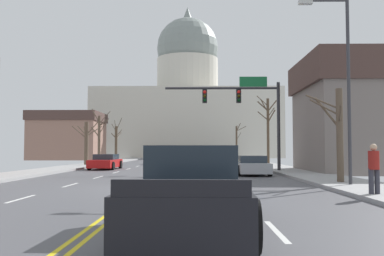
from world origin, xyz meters
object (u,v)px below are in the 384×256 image
object	(u,v)px
street_lamp_right	(342,73)
sedan_oncoming_01	(162,158)
sedan_near_02	(196,179)
pedestrian_00	(374,166)
pickup_truck_near_03	(191,193)
signal_gantry	(246,104)
sedan_near_00	(251,166)
sedan_near_01	(190,171)
sedan_oncoming_00	(106,162)

from	to	relation	value
street_lamp_right	sedan_oncoming_01	size ratio (longest dim) A/B	1.73
sedan_near_02	sedan_oncoming_01	bearing A→B (deg)	96.85
sedan_near_02	pedestrian_00	size ratio (longest dim) A/B	2.75
pickup_truck_near_03	sedan_near_02	bearing A→B (deg)	89.34
street_lamp_right	sedan_near_02	world-z (taller)	street_lamp_right
sedan_near_02	pedestrian_00	bearing A→B (deg)	-4.57
street_lamp_right	sedan_oncoming_01	distance (m)	29.74
signal_gantry	street_lamp_right	distance (m)	12.14
pickup_truck_near_03	sedan_oncoming_01	size ratio (longest dim) A/B	1.24
sedan_near_00	sedan_oncoming_01	distance (m)	20.26
street_lamp_right	sedan_near_01	xyz separation A→B (m)	(-6.24, 2.23, -4.11)
street_lamp_right	sedan_near_00	size ratio (longest dim) A/B	1.62
sedan_near_01	signal_gantry	bearing A→B (deg)	69.26
signal_gantry	sedan_oncoming_00	size ratio (longest dim) A/B	1.69
sedan_near_02	street_lamp_right	bearing A→B (deg)	28.85
pickup_truck_near_03	sedan_oncoming_00	world-z (taller)	pickup_truck_near_03
sedan_oncoming_00	sedan_near_00	bearing A→B (deg)	-35.20
signal_gantry	sedan_oncoming_01	xyz separation A→B (m)	(-7.11, 15.95, -4.10)
signal_gantry	sedan_oncoming_00	distance (m)	12.15
sedan_oncoming_01	pedestrian_00	world-z (taller)	pedestrian_00
street_lamp_right	sedan_oncoming_01	world-z (taller)	street_lamp_right
pickup_truck_near_03	sedan_near_01	bearing A→B (deg)	91.02
sedan_near_01	sedan_near_02	world-z (taller)	sedan_near_01
sedan_near_00	pickup_truck_near_03	world-z (taller)	pickup_truck_near_03
street_lamp_right	sedan_oncoming_00	world-z (taller)	street_lamp_right
sedan_near_02	sedan_near_01	bearing A→B (deg)	92.81
sedan_near_01	sedan_oncoming_01	size ratio (longest dim) A/B	1.02
pickup_truck_near_03	sedan_near_00	bearing A→B (deg)	79.33
sedan_near_00	pedestrian_00	distance (m)	12.78
sedan_oncoming_00	sedan_oncoming_01	distance (m)	12.09
street_lamp_right	sedan_near_01	distance (m)	7.80
sedan_near_02	sedan_oncoming_00	world-z (taller)	sedan_oncoming_00
sedan_near_00	sedan_near_02	distance (m)	12.56
pickup_truck_near_03	sedan_oncoming_01	xyz separation A→B (m)	(-3.67, 36.98, -0.11)
pedestrian_00	sedan_oncoming_01	bearing A→B (deg)	106.55
sedan_oncoming_01	street_lamp_right	bearing A→B (deg)	-70.76
sedan_near_01	pickup_truck_near_03	distance (m)	11.40
pickup_truck_near_03	sedan_oncoming_01	distance (m)	37.16
sedan_near_00	sedan_oncoming_01	xyz separation A→B (m)	(-7.06, 18.99, 0.05)
signal_gantry	sedan_near_01	distance (m)	11.10
signal_gantry	sedan_near_00	size ratio (longest dim) A/B	1.67
sedan_oncoming_01	pickup_truck_near_03	bearing A→B (deg)	-84.34
sedan_near_02	sedan_oncoming_00	size ratio (longest dim) A/B	0.93
signal_gantry	sedan_oncoming_00	xyz separation A→B (m)	(-10.56, 4.37, -4.14)
signal_gantry	street_lamp_right	world-z (taller)	street_lamp_right
sedan_near_02	sedan_oncoming_00	xyz separation A→B (m)	(-7.18, 19.52, 0.00)
sedan_near_02	sedan_oncoming_00	bearing A→B (deg)	110.20
sedan_near_00	sedan_oncoming_01	bearing A→B (deg)	110.38
sedan_near_02	sedan_oncoming_01	size ratio (longest dim) A/B	0.97
sedan_near_00	pedestrian_00	bearing A→B (deg)	-79.52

